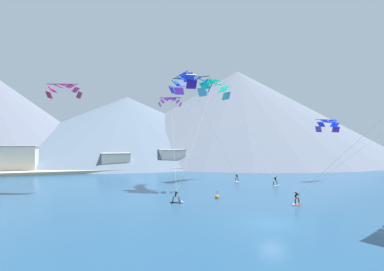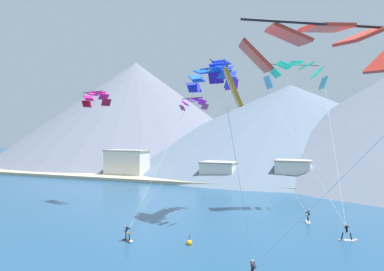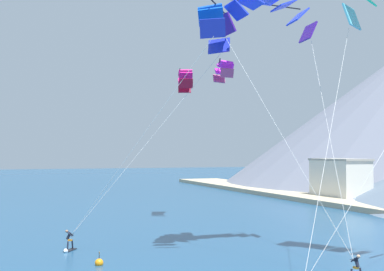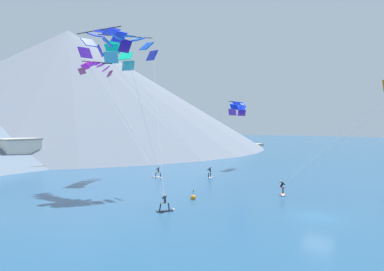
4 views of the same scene
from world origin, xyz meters
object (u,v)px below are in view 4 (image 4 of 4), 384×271
Objects in this scene: kitesurfer_far_left at (167,206)px; race_marker_buoy at (193,198)px; kitesurfer_near_trail at (210,174)px; kitesurfer_mid_center at (157,174)px; parafoil_kite_distant_low_drift at (238,107)px; kitesurfer_near_lead at (283,191)px; parafoil_kite_near_trail at (120,53)px; parafoil_kite_distant_high_outer at (96,67)px; parafoil_kite_mid_center at (104,40)px; parafoil_kite_far_left at (128,44)px.

kitesurfer_far_left reaches higher than race_marker_buoy.
kitesurfer_near_trail is 1.00× the size of kitesurfer_mid_center.
parafoil_kite_distant_low_drift reaches higher than kitesurfer_near_trail.
kitesurfer_near_lead is 31.09m from parafoil_kite_near_trail.
kitesurfer_far_left is (-19.41, -8.33, -0.03)m from kitesurfer_near_trail.
parafoil_kite_distant_high_outer is at bearing -143.47° from parafoil_kite_near_trail.
kitesurfer_far_left is 29.85m from parafoil_kite_near_trail.
parafoil_kite_mid_center is 17.53× the size of race_marker_buoy.
kitesurfer_near_trail is (6.34, 13.69, -0.00)m from kitesurfer_near_lead.
parafoil_kite_distant_low_drift reaches higher than kitesurfer_mid_center.
parafoil_kite_distant_low_drift is 5.47× the size of race_marker_buoy.
parafoil_kite_mid_center is 1.07× the size of parafoil_kite_far_left.
kitesurfer_far_left is 0.30× the size of parafoil_kite_distant_low_drift.
parafoil_kite_mid_center is (-14.44, 5.87, 17.46)m from kitesurfer_near_trail.
kitesurfer_mid_center is 0.10× the size of parafoil_kite_mid_center.
parafoil_kite_far_left is (-8.26, -10.30, -1.50)m from parafoil_kite_near_trail.
parafoil_kite_mid_center reaches higher than kitesurfer_mid_center.
parafoil_kite_mid_center is 3.21× the size of parafoil_kite_distant_low_drift.
parafoil_kite_near_trail reaches higher than kitesurfer_mid_center.
parafoil_kite_far_left is 4.28× the size of parafoil_kite_distant_high_outer.
parafoil_kite_distant_high_outer is (-2.85, 2.07, -2.73)m from parafoil_kite_far_left.
kitesurfer_far_left is at bearing -166.97° from race_marker_buoy.
parafoil_kite_near_trail reaches higher than kitesurfer_near_lead.
parafoil_kite_mid_center is at bearing 157.86° from kitesurfer_near_trail.
parafoil_kite_mid_center reaches higher than parafoil_kite_distant_low_drift.
parafoil_kite_distant_high_outer reaches higher than race_marker_buoy.
kitesurfer_mid_center is 1.06× the size of kitesurfer_far_left.
race_marker_buoy is at bearing -111.04° from parafoil_kite_near_trail.
race_marker_buoy is (-13.68, -7.01, -0.32)m from kitesurfer_near_trail.
parafoil_kite_near_trail is (-0.11, 25.47, 17.82)m from kitesurfer_near_lead.
kitesurfer_mid_center is at bearing 44.40° from kitesurfer_far_left.
parafoil_kite_near_trail is 4.71× the size of parafoil_kite_distant_high_outer.
kitesurfer_mid_center is at bearing 124.46° from kitesurfer_near_trail.
kitesurfer_mid_center is 19.96m from parafoil_kite_far_left.
race_marker_buoy is at bearing -83.08° from parafoil_kite_far_left.
parafoil_kite_far_left is at bearing -128.74° from parafoil_kite_near_trail.
parafoil_kite_far_left is 18.71m from race_marker_buoy.
parafoil_kite_distant_high_outer reaches higher than kitesurfer_far_left.
kitesurfer_mid_center is 21.06m from parafoil_kite_distant_low_drift.
parafoil_kite_distant_low_drift is (18.07, -3.16, 10.34)m from kitesurfer_mid_center.
parafoil_kite_distant_high_outer is at bearing 168.56° from kitesurfer_near_trail.
kitesurfer_mid_center is 0.46× the size of parafoil_kite_distant_high_outer.
kitesurfer_mid_center is 16.31m from race_marker_buoy.
parafoil_kite_far_left reaches higher than kitesurfer_far_left.
kitesurfer_near_lead is 0.11× the size of parafoil_kite_far_left.
kitesurfer_near_lead is at bearing -139.81° from parafoil_kite_distant_low_drift.
parafoil_kite_near_trail is 14.45m from parafoil_kite_distant_high_outer.
parafoil_kite_distant_high_outer is (-11.11, -8.23, -4.23)m from parafoil_kite_near_trail.
kitesurfer_near_trail is 0.11× the size of parafoil_kite_far_left.
kitesurfer_far_left is at bearing -122.79° from parafoil_kite_near_trail.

